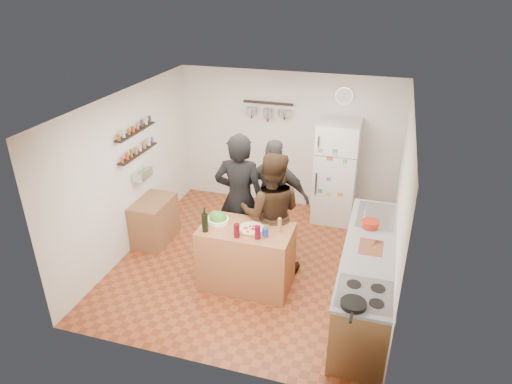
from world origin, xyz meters
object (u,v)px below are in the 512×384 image
(person_back, at_px, (274,198))
(skillet, at_px, (353,304))
(wall_clock, at_px, (344,96))
(prep_island, at_px, (246,257))
(red_bowl, at_px, (370,224))
(side_table, at_px, (155,221))
(fridge, at_px, (336,172))
(person_left, at_px, (240,199))
(person_center, at_px, (271,214))
(salad_bowl, at_px, (218,220))
(wine_bottle, at_px, (205,223))
(counter_run, at_px, (367,278))
(pepper_mill, at_px, (280,226))
(salt_canister, at_px, (265,232))

(person_back, xyz_separation_m, skillet, (1.41, -2.18, 0.02))
(wall_clock, bearing_deg, prep_island, -108.88)
(wall_clock, bearing_deg, person_back, -115.02)
(red_bowl, height_order, side_table, red_bowl)
(fridge, bearing_deg, person_left, -125.43)
(person_back, xyz_separation_m, wall_clock, (0.76, 1.64, 1.23))
(person_center, bearing_deg, red_bowl, 171.38)
(salad_bowl, relative_size, red_bowl, 1.26)
(person_center, distance_m, person_back, 0.52)
(person_back, bearing_deg, wine_bottle, 62.01)
(fridge, bearing_deg, counter_run, -71.94)
(pepper_mill, distance_m, side_table, 2.41)
(person_left, xyz_separation_m, side_table, (-1.50, 0.07, -0.65))
(salt_canister, distance_m, red_bowl, 1.44)
(wall_clock, bearing_deg, counter_run, -74.08)
(person_left, height_order, person_center, person_left)
(person_left, bearing_deg, person_back, -145.48)
(salt_canister, height_order, red_bowl, salt_canister)
(salt_canister, distance_m, person_center, 0.60)
(prep_island, height_order, wine_bottle, wine_bottle)
(salt_canister, xyz_separation_m, person_back, (-0.17, 1.11, -0.05))
(skillet, bearing_deg, wine_bottle, 154.51)
(red_bowl, relative_size, side_table, 0.29)
(wine_bottle, xyz_separation_m, wall_clock, (1.40, 2.84, 1.11))
(wine_bottle, bearing_deg, skillet, -25.49)
(pepper_mill, distance_m, person_back, 0.99)
(person_left, relative_size, person_center, 1.10)
(wine_bottle, xyz_separation_m, counter_run, (2.15, 0.21, -0.59))
(wall_clock, bearing_deg, salad_bowl, -117.11)
(person_left, bearing_deg, salad_bowl, 71.39)
(counter_run, bearing_deg, side_table, 168.68)
(red_bowl, bearing_deg, wall_clock, 108.23)
(salad_bowl, height_order, wine_bottle, wine_bottle)
(person_back, distance_m, counter_run, 1.87)
(pepper_mill, bearing_deg, skillet, -48.64)
(person_left, relative_size, fridge, 1.13)
(wine_bottle, distance_m, wall_clock, 3.36)
(pepper_mill, xyz_separation_m, counter_run, (1.20, -0.06, -0.54))
(prep_island, height_order, person_back, person_back)
(counter_run, bearing_deg, person_left, 162.23)
(fridge, bearing_deg, person_back, -120.31)
(wine_bottle, distance_m, red_bowl, 2.22)
(prep_island, relative_size, wine_bottle, 4.86)
(salad_bowl, relative_size, skillet, 1.09)
(wall_clock, bearing_deg, salt_canister, -102.28)
(prep_island, bearing_deg, person_center, 64.83)
(person_left, relative_size, side_table, 2.53)
(person_left, bearing_deg, fridge, -131.72)
(person_center, distance_m, red_bowl, 1.38)
(salad_bowl, xyz_separation_m, person_back, (0.55, 0.94, -0.02))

